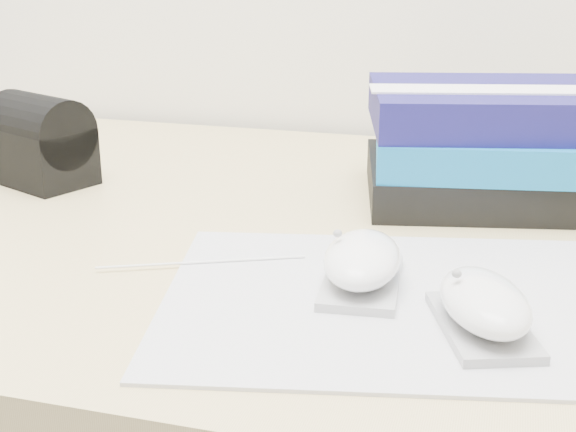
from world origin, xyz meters
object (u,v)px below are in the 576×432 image
(book_stack, at_px, (487,145))
(pouch, at_px, (40,141))
(desk, at_px, (390,390))
(mouse_front, at_px, (484,306))
(mouse_rear, at_px, (362,263))

(book_stack, height_order, pouch, book_stack)
(desk, distance_m, pouch, 0.53)
(book_stack, xyz_separation_m, pouch, (-0.53, -0.08, -0.01))
(desk, xyz_separation_m, mouse_front, (0.11, -0.29, 0.26))
(mouse_front, xyz_separation_m, book_stack, (-0.02, 0.35, 0.04))
(book_stack, relative_size, pouch, 2.09)
(mouse_rear, distance_m, book_stack, 0.31)
(mouse_rear, bearing_deg, desk, 90.22)
(desk, bearing_deg, mouse_front, -69.79)
(mouse_front, bearing_deg, pouch, 153.91)
(book_stack, distance_m, pouch, 0.54)
(mouse_rear, bearing_deg, pouch, 154.52)
(pouch, bearing_deg, book_stack, 9.01)
(mouse_rear, relative_size, book_stack, 0.41)
(desk, xyz_separation_m, pouch, (-0.44, -0.02, 0.29))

